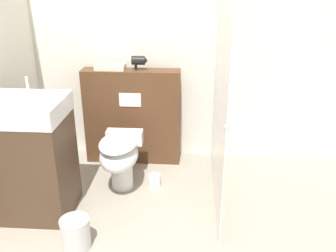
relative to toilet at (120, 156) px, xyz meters
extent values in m
cube|color=silver|center=(0.29, 0.83, 0.90)|extent=(8.00, 0.06, 2.50)
cube|color=#51331E|center=(0.02, 0.62, 0.15)|extent=(1.00, 0.21, 1.01)
cube|color=white|center=(0.02, 0.51, 0.37)|extent=(0.22, 0.01, 0.14)
cube|color=silver|center=(0.88, 0.02, 0.67)|extent=(0.01, 1.57, 2.04)
sphere|color=#B2B2B7|center=(0.88, -0.74, 0.63)|extent=(0.04, 0.04, 0.04)
cylinder|color=white|center=(0.00, 0.04, -0.17)|extent=(0.20, 0.20, 0.36)
ellipsoid|color=white|center=(0.00, -0.05, 0.03)|extent=(0.34, 0.52, 0.24)
ellipsoid|color=white|center=(0.00, -0.05, 0.16)|extent=(0.34, 0.51, 0.02)
cube|color=white|center=(0.00, 0.25, 0.08)|extent=(0.35, 0.13, 0.13)
cube|color=#473323|center=(-0.67, -0.37, 0.08)|extent=(0.63, 0.53, 0.86)
cube|color=white|center=(-0.67, -0.37, 0.58)|extent=(0.64, 0.54, 0.15)
cylinder|color=silver|center=(-0.67, -0.23, 0.73)|extent=(0.02, 0.02, 0.14)
cylinder|color=black|center=(0.10, 0.62, 0.75)|extent=(0.13, 0.09, 0.09)
cone|color=black|center=(0.18, 0.62, 0.75)|extent=(0.03, 0.08, 0.08)
cylinder|color=black|center=(0.08, 0.62, 0.70)|extent=(0.03, 0.03, 0.09)
cube|color=beige|center=(-0.18, 0.63, 0.68)|extent=(0.30, 0.17, 0.05)
cylinder|color=white|center=(0.30, 0.08, -0.29)|extent=(0.12, 0.12, 0.12)
cylinder|color=silver|center=(-0.19, -0.82, -0.23)|extent=(0.22, 0.22, 0.24)
cylinder|color=silver|center=(-0.19, -0.82, -0.11)|extent=(0.22, 0.22, 0.01)
camera|label=1|loc=(0.65, -3.02, 1.59)|focal=40.00mm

